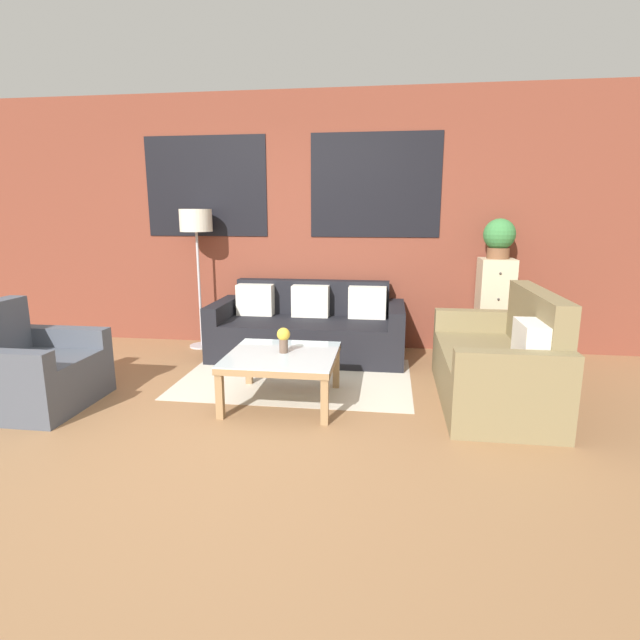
% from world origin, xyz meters
% --- Properties ---
extents(ground_plane, '(16.00, 16.00, 0.00)m').
position_xyz_m(ground_plane, '(0.00, 0.00, 0.00)').
color(ground_plane, '#8E6642').
extents(wall_back_brick, '(8.40, 0.09, 2.80)m').
position_xyz_m(wall_back_brick, '(0.00, 2.44, 1.41)').
color(wall_back_brick, brown).
rests_on(wall_back_brick, ground_plane).
extents(rug, '(2.11, 1.45, 0.00)m').
position_xyz_m(rug, '(0.29, 1.19, 0.00)').
color(rug, beige).
rests_on(rug, ground_plane).
extents(couch_dark, '(2.02, 0.88, 0.78)m').
position_xyz_m(couch_dark, '(0.29, 1.95, 0.29)').
color(couch_dark, black).
rests_on(couch_dark, ground_plane).
extents(settee_vintage, '(0.80, 1.57, 0.92)m').
position_xyz_m(settee_vintage, '(2.02, 0.83, 0.31)').
color(settee_vintage, olive).
rests_on(settee_vintage, ground_plane).
extents(armchair_corner, '(0.80, 0.87, 0.84)m').
position_xyz_m(armchair_corner, '(-1.65, 0.24, 0.28)').
color(armchair_corner, '#474C56').
rests_on(armchair_corner, ground_plane).
extents(coffee_table, '(0.86, 0.86, 0.41)m').
position_xyz_m(coffee_table, '(0.29, 0.59, 0.35)').
color(coffee_table, silver).
rests_on(coffee_table, ground_plane).
extents(floor_lamp, '(0.35, 0.35, 1.55)m').
position_xyz_m(floor_lamp, '(-0.99, 2.14, 1.34)').
color(floor_lamp, '#B2B2B7').
rests_on(floor_lamp, ground_plane).
extents(drawer_cabinet, '(0.35, 0.38, 1.05)m').
position_xyz_m(drawer_cabinet, '(2.23, 2.18, 0.53)').
color(drawer_cabinet, '#C6B793').
rests_on(drawer_cabinet, ground_plane).
extents(potted_plant, '(0.32, 0.32, 0.41)m').
position_xyz_m(potted_plant, '(2.23, 2.18, 1.27)').
color(potted_plant, brown).
rests_on(potted_plant, drawer_cabinet).
extents(flower_vase, '(0.11, 0.11, 0.21)m').
position_xyz_m(flower_vase, '(0.30, 0.61, 0.53)').
color(flower_vase, brown).
rests_on(flower_vase, coffee_table).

